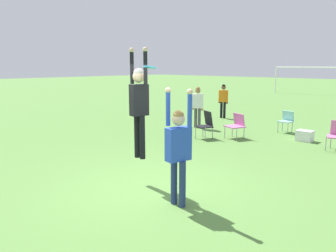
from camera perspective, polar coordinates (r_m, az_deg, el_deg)
name	(u,v)px	position (r m, az deg, el deg)	size (l,w,h in m)	color
ground_plane	(152,187)	(6.89, -2.82, -10.56)	(120.00, 120.00, 0.00)	#56843D
person_jumping	(139,100)	(6.74, -5.06, 4.51)	(0.51, 0.40, 2.28)	black
person_defending	(178,145)	(5.70, 1.82, -3.31)	(0.60, 0.48, 2.10)	navy
frisbee	(150,67)	(6.02, -3.13, 10.18)	(0.25, 0.25, 0.06)	#2D9EDB
camping_chair_0	(287,119)	(13.00, 19.94, 1.08)	(0.49, 0.53, 0.80)	gray
camping_chair_1	(236,124)	(11.50, 11.82, 0.38)	(0.72, 0.77, 0.84)	gray
camping_chair_3	(206,123)	(11.28, 6.65, 0.55)	(0.64, 0.70, 0.93)	gray
person_spectator_near	(223,98)	(15.73, 9.60, 4.80)	(0.54, 0.35, 1.60)	black
person_spectator_far	(198,103)	(13.09, 5.18, 3.93)	(0.57, 0.39, 1.65)	#4C4C51
cooler_box	(305,136)	(11.76, 22.71, -1.57)	(0.51, 0.40, 0.35)	white
soccer_goal	(315,73)	(30.80, 24.24, 8.43)	(7.10, 0.10, 2.35)	white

